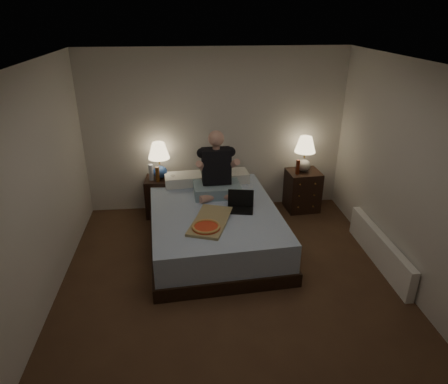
{
  "coord_description": "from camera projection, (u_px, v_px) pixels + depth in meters",
  "views": [
    {
      "loc": [
        -0.47,
        -3.69,
        2.96
      ],
      "look_at": [
        0.0,
        0.9,
        0.85
      ],
      "focal_mm": 32.0,
      "sensor_mm": 36.0,
      "label": 1
    }
  ],
  "objects": [
    {
      "name": "floor",
      "position": [
        232.0,
        291.0,
        4.62
      ],
      "size": [
        4.0,
        4.5,
        0.0
      ],
      "primitive_type": "cube",
      "color": "brown",
      "rests_on": "ground"
    },
    {
      "name": "ceiling",
      "position": [
        234.0,
        66.0,
        3.58
      ],
      "size": [
        4.0,
        4.5,
        0.0
      ],
      "primitive_type": "cube",
      "rotation": [
        3.14,
        0.0,
        0.0
      ],
      "color": "white",
      "rests_on": "ground"
    },
    {
      "name": "wall_back",
      "position": [
        215.0,
        132.0,
        6.13
      ],
      "size": [
        4.0,
        0.0,
        2.5
      ],
      "primitive_type": "cube",
      "rotation": [
        1.57,
        0.0,
        0.0
      ],
      "color": "silver",
      "rests_on": "ground"
    },
    {
      "name": "wall_front",
      "position": [
        286.0,
        374.0,
        2.06
      ],
      "size": [
        4.0,
        0.0,
        2.5
      ],
      "primitive_type": "cube",
      "rotation": [
        -1.57,
        0.0,
        0.0
      ],
      "color": "silver",
      "rests_on": "ground"
    },
    {
      "name": "wall_left",
      "position": [
        31.0,
        201.0,
        3.91
      ],
      "size": [
        0.0,
        4.5,
        2.5
      ],
      "primitive_type": "cube",
      "rotation": [
        1.57,
        0.0,
        1.57
      ],
      "color": "silver",
      "rests_on": "ground"
    },
    {
      "name": "wall_right",
      "position": [
        418.0,
        185.0,
        4.28
      ],
      "size": [
        0.0,
        4.5,
        2.5
      ],
      "primitive_type": "cube",
      "rotation": [
        1.57,
        0.0,
        -1.57
      ],
      "color": "silver",
      "rests_on": "ground"
    },
    {
      "name": "bed",
      "position": [
        214.0,
        226.0,
        5.44
      ],
      "size": [
        1.82,
        2.32,
        0.55
      ],
      "primitive_type": "cube",
      "rotation": [
        0.0,
        0.0,
        0.08
      ],
      "color": "#5F84BE",
      "rests_on": "floor"
    },
    {
      "name": "nightstand_left",
      "position": [
        162.0,
        196.0,
        6.24
      ],
      "size": [
        0.5,
        0.45,
        0.61
      ],
      "primitive_type": "cube",
      "rotation": [
        0.0,
        0.0,
        -0.07
      ],
      "color": "black",
      "rests_on": "floor"
    },
    {
      "name": "nightstand_right",
      "position": [
        302.0,
        190.0,
        6.4
      ],
      "size": [
        0.53,
        0.48,
        0.65
      ],
      "primitive_type": "cube",
      "rotation": [
        0.0,
        0.0,
        0.08
      ],
      "color": "black",
      "rests_on": "floor"
    },
    {
      "name": "lamp_left",
      "position": [
        159.0,
        161.0,
        6.02
      ],
      "size": [
        0.39,
        0.39,
        0.56
      ],
      "primitive_type": null,
      "rotation": [
        0.0,
        0.0,
        0.26
      ],
      "color": "navy",
      "rests_on": "nightstand_left"
    },
    {
      "name": "lamp_right",
      "position": [
        305.0,
        154.0,
        6.17
      ],
      "size": [
        0.34,
        0.34,
        0.56
      ],
      "primitive_type": null,
      "rotation": [
        0.0,
        0.0,
        0.05
      ],
      "color": "gray",
      "rests_on": "nightstand_right"
    },
    {
      "name": "water_bottle",
      "position": [
        151.0,
        172.0,
        6.0
      ],
      "size": [
        0.07,
        0.07,
        0.25
      ],
      "primitive_type": "cylinder",
      "color": "silver",
      "rests_on": "nightstand_left"
    },
    {
      "name": "soda_can",
      "position": [
        173.0,
        178.0,
        5.99
      ],
      "size": [
        0.07,
        0.07,
        0.1
      ],
      "primitive_type": "cylinder",
      "color": "#BBBBB6",
      "rests_on": "nightstand_left"
    },
    {
      "name": "beer_bottle_left",
      "position": [
        157.0,
        174.0,
        5.96
      ],
      "size": [
        0.06,
        0.06,
        0.23
      ],
      "primitive_type": "cylinder",
      "color": "#582E0C",
      "rests_on": "nightstand_left"
    },
    {
      "name": "beer_bottle_right",
      "position": [
        298.0,
        167.0,
        6.13
      ],
      "size": [
        0.06,
        0.06,
        0.23
      ],
      "primitive_type": "cylinder",
      "color": "#5C1E0D",
      "rests_on": "nightstand_right"
    },
    {
      "name": "person",
      "position": [
        217.0,
        164.0,
        5.52
      ],
      "size": [
        0.68,
        0.55,
        0.93
      ],
      "primitive_type": null,
      "rotation": [
        0.0,
        0.0,
        0.04
      ],
      "color": "black",
      "rests_on": "bed"
    },
    {
      "name": "laptop",
      "position": [
        240.0,
        202.0,
        5.21
      ],
      "size": [
        0.39,
        0.34,
        0.24
      ],
      "primitive_type": null,
      "rotation": [
        0.0,
        0.0,
        -0.19
      ],
      "color": "black",
      "rests_on": "bed"
    },
    {
      "name": "pizza_box",
      "position": [
        206.0,
        228.0,
        4.77
      ],
      "size": [
        0.63,
        0.85,
        0.08
      ],
      "primitive_type": null,
      "rotation": [
        0.0,
        0.0,
        -0.34
      ],
      "color": "tan",
      "rests_on": "bed"
    },
    {
      "name": "radiator",
      "position": [
        379.0,
        249.0,
        5.05
      ],
      "size": [
        0.1,
        1.6,
        0.4
      ],
      "primitive_type": "cube",
      "color": "white",
      "rests_on": "floor"
    }
  ]
}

